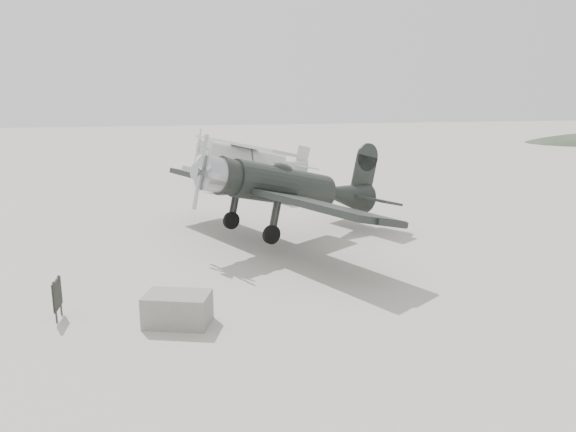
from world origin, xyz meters
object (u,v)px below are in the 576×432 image
equipment_block (178,309)px  sign_board (57,295)px  lowwing_monoplane (290,188)px  highwing_monoplane (251,153)px

equipment_block → sign_board: (-3.26, 1.03, 0.27)m
sign_board → equipment_block: bearing=-14.5°
lowwing_monoplane → sign_board: 10.74m
lowwing_monoplane → highwing_monoplane: 14.21m
lowwing_monoplane → sign_board: (-8.03, -6.96, -1.52)m
equipment_block → lowwing_monoplane: bearing=59.1°
highwing_monoplane → sign_board: size_ratio=9.82×
highwing_monoplane → equipment_block: highwing_monoplane is taller
lowwing_monoplane → sign_board: bearing=-164.9°
lowwing_monoplane → highwing_monoplane: (0.29, 14.21, -0.15)m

